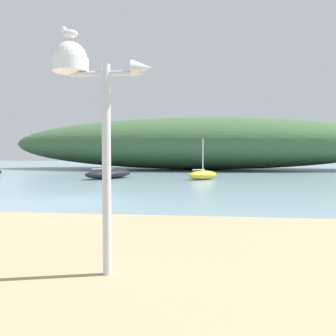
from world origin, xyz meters
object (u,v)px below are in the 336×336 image
Objects in this scene: seagull_on_radar at (69,33)px; mast_structure at (84,86)px; sailboat_near_shore at (203,175)px; sailboat_centre_water at (109,174)px.

mast_structure is at bearing 0.51° from seagull_on_radar.
seagull_on_radar reaches higher than mast_structure.
mast_structure reaches higher than sailboat_near_shore.
mast_structure is 1.14× the size of sailboat_near_shore.
seagull_on_radar is 0.10× the size of sailboat_near_shore.
mast_structure is 19.77m from sailboat_near_shore.
mast_structure is at bearing -93.37° from sailboat_near_shore.
seagull_on_radar is 20.68m from sailboat_centre_water.
mast_structure is 0.61× the size of sailboat_centre_water.
sailboat_centre_water reaches higher than mast_structure.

